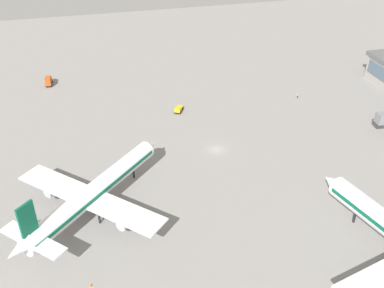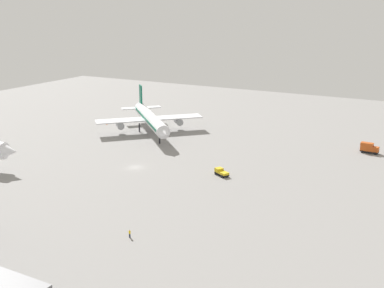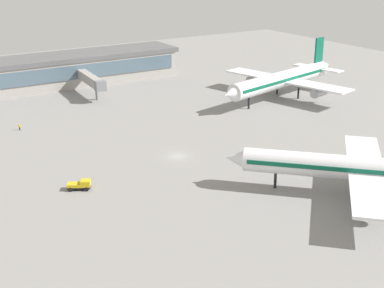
# 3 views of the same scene
# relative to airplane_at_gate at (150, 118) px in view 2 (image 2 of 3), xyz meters

# --- Properties ---
(ground) EXTENTS (288.00, 288.00, 0.00)m
(ground) POSITION_rel_airplane_at_gate_xyz_m (18.16, -35.72, -5.50)
(ground) COLOR gray
(airplane_at_gate) EXTENTS (39.03, 39.06, 15.13)m
(airplane_at_gate) POSITION_rel_airplane_at_gate_xyz_m (0.00, 0.00, 0.00)
(airplane_at_gate) COLOR white
(airplane_at_gate) RESTS_ON ground
(catering_truck) EXTENTS (5.71, 2.49, 3.30)m
(catering_truck) POSITION_rel_airplane_at_gate_xyz_m (75.47, 11.85, -3.80)
(catering_truck) COLOR black
(catering_truck) RESTS_ON ground
(pushback_tractor) EXTENTS (4.77, 3.78, 1.90)m
(pushback_tractor) POSITION_rel_airplane_at_gate_xyz_m (43.14, -30.17, -4.53)
(pushback_tractor) COLOR black
(pushback_tractor) RESTS_ON ground
(ground_crew_worker) EXTENTS (0.52, 0.52, 1.67)m
(ground_crew_worker) POSITION_rel_airplane_at_gate_xyz_m (42.87, -73.04, -4.65)
(ground_crew_worker) COLOR #1E2338
(ground_crew_worker) RESTS_ON ground
(safety_cone_near_gate) EXTENTS (0.44, 0.44, 0.60)m
(safety_cone_near_gate) POSITION_rel_airplane_at_gate_xyz_m (-22.45, 2.55, -5.20)
(safety_cone_near_gate) COLOR #EA590C
(safety_cone_near_gate) RESTS_ON ground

